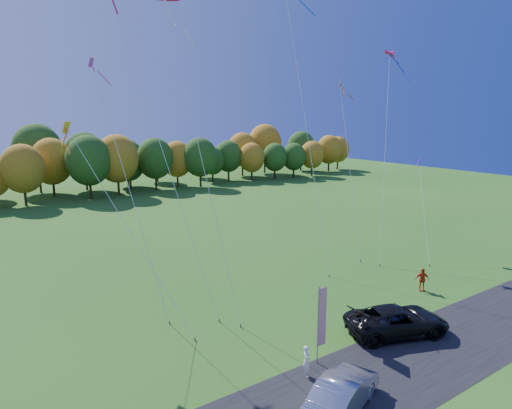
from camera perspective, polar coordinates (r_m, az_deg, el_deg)
ground at (r=26.64m, az=7.75°, el=-17.10°), size 160.00×160.00×0.00m
asphalt_strip at (r=24.27m, az=14.57°, el=-20.44°), size 90.00×6.00×0.01m
tree_line at (r=74.90m, az=-21.99°, el=0.82°), size 116.00×12.00×10.00m
black_suv at (r=28.49m, az=17.23°, el=-13.69°), size 6.59×4.74×1.67m
silver_sedan at (r=21.63m, az=10.76°, el=-22.12°), size 5.08×3.33×1.58m
person_tailgate_a at (r=23.60m, az=6.34°, el=-18.87°), size 0.56×0.68×1.60m
person_tailgate_b at (r=27.27m, az=12.64°, el=-14.65°), size 0.68×0.84×1.63m
person_east at (r=35.45m, az=20.05°, el=-8.80°), size 1.05×0.91×1.70m
feather_flag at (r=24.03m, az=8.16°, el=-13.63°), size 0.55×0.08×4.16m
kite_delta_blue at (r=30.79m, az=-12.64°, el=9.62°), size 4.08×12.27×24.38m
kite_parafoil_orange at (r=39.60m, az=6.12°, el=10.81°), size 5.33×11.25×24.91m
kite_delta_red at (r=29.40m, az=-7.74°, el=10.02°), size 2.73×9.44×21.89m
kite_parafoil_rainbow at (r=42.79m, az=15.85°, el=6.39°), size 8.71×6.56×18.81m
kite_diamond_yellow at (r=27.45m, az=-15.61°, el=-3.07°), size 4.96×8.08×12.53m
kite_diamond_white at (r=42.32m, az=11.62°, el=4.67°), size 3.68×6.97×16.17m
kite_diamond_pink at (r=29.84m, az=-15.63°, el=2.15°), size 2.12×7.79×16.47m
kite_diamond_blue_low at (r=43.18m, az=20.24°, el=-0.70°), size 4.69×5.23×8.79m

